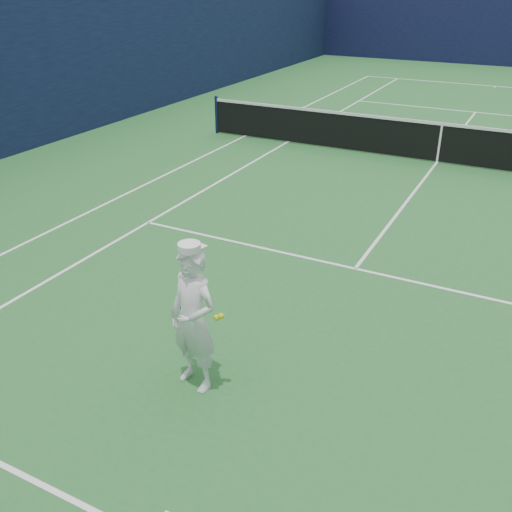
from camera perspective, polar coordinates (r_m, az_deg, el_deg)
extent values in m
plane|color=#25622B|center=(15.14, 17.62, 8.88)|extent=(80.00, 80.00, 0.00)
cube|color=white|center=(26.67, 22.82, 15.38)|extent=(11.03, 0.06, 0.01)
cube|color=white|center=(16.87, -1.20, 11.86)|extent=(0.06, 23.83, 0.01)
cube|color=white|center=(16.28, 3.13, 11.29)|extent=(0.06, 23.77, 0.01)
cube|color=white|center=(21.30, 21.09, 13.27)|extent=(8.23, 0.06, 0.01)
cube|color=white|center=(9.31, 9.89, -1.26)|extent=(8.23, 0.06, 0.01)
cube|color=white|center=(15.14, 17.63, 8.90)|extent=(0.06, 12.80, 0.01)
cube|color=white|center=(26.53, 22.78, 15.33)|extent=(0.06, 0.30, 0.01)
cube|color=#10183B|center=(19.03, -14.02, 18.95)|extent=(0.12, 36.12, 4.00)
cylinder|color=#141E4C|center=(17.18, -3.97, 13.90)|extent=(0.09, 0.09, 1.07)
cube|color=black|center=(15.01, 17.89, 10.70)|extent=(12.79, 0.02, 0.92)
cube|color=white|center=(14.90, 18.14, 12.43)|extent=(12.79, 0.04, 0.07)
cube|color=white|center=(15.02, 17.87, 10.59)|extent=(0.05, 0.03, 0.94)
imported|color=white|center=(6.32, -6.28, -6.38)|extent=(0.71, 0.54, 1.74)
cylinder|color=white|center=(5.89, -6.70, 0.90)|extent=(0.24, 0.24, 0.08)
cube|color=white|center=(5.98, -5.79, 1.06)|extent=(0.20, 0.14, 0.02)
cylinder|color=navy|center=(6.53, -7.52, -5.01)|extent=(0.05, 0.10, 0.22)
cube|color=#1B4895|center=(6.67, -7.15, -6.10)|extent=(0.03, 0.02, 0.14)
torus|color=#1B4895|center=(6.81, -6.59, -7.37)|extent=(0.31, 0.16, 0.29)
cube|color=beige|center=(6.81, -6.59, -7.37)|extent=(0.22, 0.05, 0.30)
sphere|color=yellow|center=(6.18, -3.95, -6.17)|extent=(0.07, 0.07, 0.07)
sphere|color=yellow|center=(6.15, -3.52, -6.01)|extent=(0.07, 0.07, 0.07)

